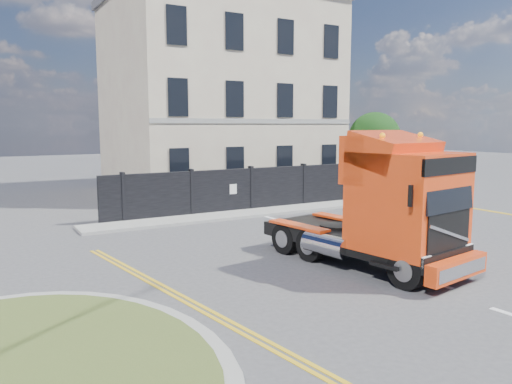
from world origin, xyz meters
TOP-DOWN VIEW (x-y plane):
  - ground at (0.00, 0.00)m, footprint 120.00×120.00m
  - traffic_island at (-7.00, -3.00)m, footprint 6.80×6.80m
  - hoarding_fence at (6.55, 9.00)m, footprint 18.80×0.25m
  - georgian_building at (6.00, 16.50)m, footprint 12.30×10.30m
  - tree at (14.38, 12.10)m, footprint 3.20×3.20m
  - pavement_far at (6.00, 8.10)m, footprint 20.00×1.60m
  - truck at (2.48, -1.33)m, footprint 3.21×6.47m
  - flatbed_pickup at (12.19, 5.51)m, footprint 3.90×5.31m

SIDE VIEW (x-z plane):
  - ground at x=0.00m, z-range 0.00..0.00m
  - pavement_far at x=6.00m, z-range 0.00..0.12m
  - traffic_island at x=-7.00m, z-range 0.00..0.16m
  - hoarding_fence at x=6.55m, z-range 0.00..2.00m
  - flatbed_pickup at x=12.19m, z-range 0.08..2.08m
  - truck at x=2.48m, z-range -0.19..3.52m
  - tree at x=14.38m, z-range 0.65..5.45m
  - georgian_building at x=6.00m, z-range -0.63..12.17m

